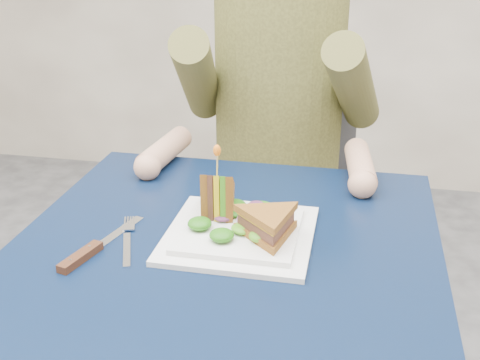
% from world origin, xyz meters
% --- Properties ---
extents(table, '(0.75, 0.75, 0.73)m').
position_xyz_m(table, '(0.00, 0.00, 0.65)').
color(table, black).
rests_on(table, ground).
extents(chair, '(0.42, 0.40, 0.93)m').
position_xyz_m(chair, '(0.00, 0.73, 0.54)').
color(chair, '#47474C').
rests_on(chair, ground).
extents(diner, '(0.54, 0.59, 0.74)m').
position_xyz_m(diner, '(-0.00, 0.61, 0.91)').
color(diner, '#4F4E24').
rests_on(diner, chair).
extents(plate, '(0.26, 0.26, 0.02)m').
position_xyz_m(plate, '(0.02, 0.02, 0.74)').
color(plate, white).
rests_on(plate, table).
extents(sandwich_flat, '(0.19, 0.19, 0.05)m').
position_xyz_m(sandwich_flat, '(0.08, -0.01, 0.78)').
color(sandwich_flat, brown).
rests_on(sandwich_flat, plate).
extents(sandwich_upright, '(0.08, 0.13, 0.13)m').
position_xyz_m(sandwich_upright, '(-0.03, 0.06, 0.78)').
color(sandwich_upright, brown).
rests_on(sandwich_upright, plate).
extents(fork, '(0.07, 0.17, 0.01)m').
position_xyz_m(fork, '(-0.17, -0.04, 0.73)').
color(fork, silver).
rests_on(fork, table).
extents(knife, '(0.07, 0.22, 0.02)m').
position_xyz_m(knife, '(-0.22, -0.10, 0.74)').
color(knife, silver).
rests_on(knife, table).
extents(toothpick, '(0.01, 0.01, 0.06)m').
position_xyz_m(toothpick, '(-0.03, 0.06, 0.85)').
color(toothpick, tan).
rests_on(toothpick, sandwich_upright).
extents(toothpick_frill, '(0.01, 0.01, 0.02)m').
position_xyz_m(toothpick_frill, '(-0.03, 0.06, 0.88)').
color(toothpick_frill, orange).
rests_on(toothpick_frill, sandwich_upright).
extents(lettuce_spill, '(0.15, 0.13, 0.02)m').
position_xyz_m(lettuce_spill, '(0.03, 0.03, 0.76)').
color(lettuce_spill, '#337A14').
rests_on(lettuce_spill, plate).
extents(onion_ring, '(0.04, 0.04, 0.02)m').
position_xyz_m(onion_ring, '(0.04, 0.02, 0.77)').
color(onion_ring, '#9E4C7A').
rests_on(onion_ring, plate).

